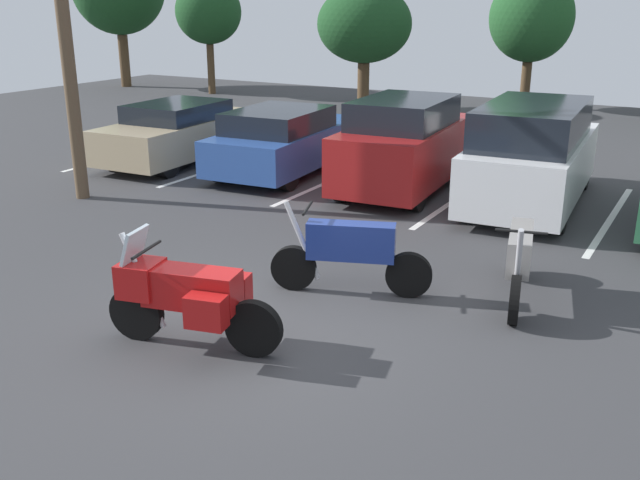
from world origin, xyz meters
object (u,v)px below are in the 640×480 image
Objects in this scene: car_tan at (181,132)px; car_white at (532,155)px; car_blue at (286,140)px; motorcycle_second at (519,258)px; motorcycle_touring at (186,295)px; car_red at (404,145)px; motorcycle_third at (350,252)px.

car_white is at bearing 1.73° from car_tan.
car_tan is 1.00× the size of car_blue.
car_tan reaches higher than motorcycle_second.
car_white is (1.87, 7.90, 0.34)m from motorcycle_touring.
car_red is at bearing -177.38° from car_white.
car_tan is 2.89m from car_blue.
car_tan is at bearing -174.81° from car_blue.
motorcycle_touring is 4.35m from motorcycle_second.
motorcycle_touring is 1.00× the size of motorcycle_third.
motorcycle_third is 0.49× the size of car_red.
motorcycle_second is 10.44m from car_tan.
car_blue is 0.97× the size of car_white.
car_blue is (-4.55, 5.60, 0.14)m from motorcycle_third.
car_blue is at bearing 5.19° from car_tan.
car_red reaches higher than car_blue.
car_white is (0.99, 5.59, 0.39)m from motorcycle_third.
car_tan reaches higher than motorcycle_touring.
motorcycle_touring is 0.44× the size of car_blue.
motorcycle_third is at bearing -155.48° from motorcycle_second.
car_white is (-1.04, 4.67, 0.41)m from motorcycle_second.
car_blue is at bearing 114.91° from motorcycle_touring.
car_white reaches higher than car_red.
car_white is at bearing 80.00° from motorcycle_third.
car_blue reaches higher than motorcycle_second.
motorcycle_touring is 8.72m from car_blue.
motorcycle_touring is at bearing -103.28° from car_white.
motorcycle_second is 1.05× the size of motorcycle_third.
motorcycle_second is 0.46× the size of car_blue.
car_tan is 1.10× the size of car_red.
car_tan is at bearing -178.67° from car_red.
car_white reaches higher than car_tan.
car_blue reaches higher than car_tan.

